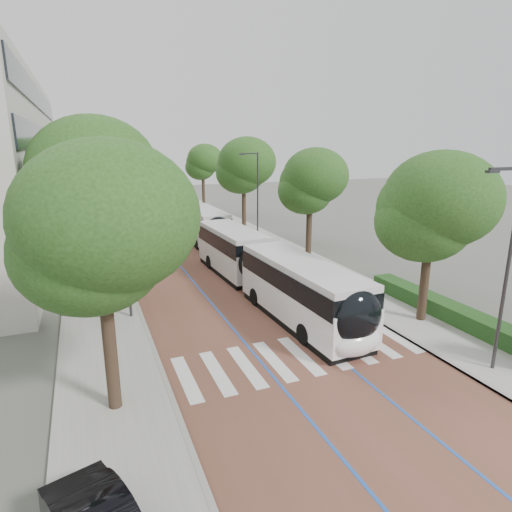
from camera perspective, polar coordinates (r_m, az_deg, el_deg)
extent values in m
plane|color=#51544C|center=(18.19, 6.87, -14.54)|extent=(160.00, 160.00, 0.00)
cube|color=brown|center=(55.08, -13.61, 5.10)|extent=(11.00, 140.00, 0.02)
cube|color=gray|center=(54.51, -21.43, 4.45)|extent=(4.00, 140.00, 0.12)
cube|color=gray|center=(56.63, -6.07, 5.74)|extent=(4.00, 140.00, 0.12)
cube|color=gray|center=(54.56, -19.44, 4.64)|extent=(0.20, 140.00, 0.14)
cube|color=gray|center=(56.15, -7.94, 5.60)|extent=(0.20, 140.00, 0.14)
cube|color=silver|center=(17.51, -9.28, -15.80)|extent=(0.55, 3.60, 0.01)
cube|color=silver|center=(17.77, -5.22, -15.16)|extent=(0.55, 3.60, 0.01)
cube|color=silver|center=(18.11, -1.31, -14.47)|extent=(0.55, 3.60, 0.01)
cube|color=silver|center=(18.54, 2.41, -13.76)|extent=(0.55, 3.60, 0.01)
cube|color=silver|center=(19.03, 5.93, -13.02)|extent=(0.55, 3.60, 0.01)
cube|color=silver|center=(19.59, 9.24, -12.28)|extent=(0.55, 3.60, 0.01)
cube|color=silver|center=(20.22, 12.34, -11.55)|extent=(0.55, 3.60, 0.01)
cube|color=silver|center=(20.90, 15.23, -10.84)|extent=(0.55, 3.60, 0.01)
cube|color=silver|center=(21.63, 17.92, -10.15)|extent=(0.55, 3.60, 0.01)
cube|color=#2251AD|center=(54.88, -15.26, 4.97)|extent=(0.12, 126.00, 0.01)
cube|color=#2251AD|center=(55.33, -11.97, 5.25)|extent=(0.12, 126.00, 0.01)
cube|color=black|center=(42.29, -25.45, 5.36)|extent=(0.12, 38.00, 1.60)
cube|color=black|center=(41.96, -25.93, 9.67)|extent=(0.12, 38.00, 1.60)
cube|color=black|center=(41.88, -26.44, 14.01)|extent=(0.12, 38.00, 1.60)
cube|color=black|center=(42.02, -26.92, 18.08)|extent=(0.12, 38.00, 1.60)
cube|color=#163D15|center=(23.40, 27.04, -7.84)|extent=(1.20, 14.00, 0.80)
cylinder|color=#303033|center=(18.82, 30.47, -1.96)|extent=(0.14, 0.14, 8.00)
cube|color=#303033|center=(17.59, 30.51, 9.99)|extent=(1.70, 0.12, 0.12)
cube|color=#303033|center=(17.05, 29.01, 9.82)|extent=(0.50, 0.20, 0.10)
cylinder|color=#303033|center=(38.97, 0.23, 7.77)|extent=(0.14, 0.14, 8.00)
cube|color=#303033|center=(38.39, -0.91, 13.50)|extent=(1.70, 0.12, 0.12)
cube|color=#303033|center=(38.15, -1.91, 13.36)|extent=(0.50, 0.20, 0.10)
cylinder|color=#303033|center=(22.38, -17.03, 1.85)|extent=(0.14, 0.14, 8.00)
cylinder|color=black|center=(15.34, -18.83, -11.99)|extent=(0.44, 0.44, 4.34)
ellipsoid|color=#214115|center=(14.07, -20.16, 2.55)|extent=(5.60, 5.60, 4.76)
cylinder|color=black|center=(23.67, -20.34, -1.81)|extent=(0.44, 0.44, 4.99)
ellipsoid|color=#214115|center=(22.87, -21.35, 9.14)|extent=(6.19, 6.19, 5.26)
cylinder|color=black|center=(32.44, -20.98, 2.40)|extent=(0.44, 0.44, 4.95)
ellipsoid|color=#214115|center=(31.85, -21.73, 10.32)|extent=(5.12, 5.12, 4.35)
cylinder|color=black|center=(42.33, -21.34, 4.67)|extent=(0.44, 0.44, 4.38)
ellipsoid|color=#214115|center=(41.88, -21.86, 10.03)|extent=(6.24, 6.24, 5.30)
cylinder|color=black|center=(54.21, -21.65, 6.68)|extent=(0.44, 0.44, 4.43)
ellipsoid|color=#214115|center=(53.86, -22.06, 10.92)|extent=(6.09, 6.09, 5.17)
cylinder|color=black|center=(69.09, -21.90, 8.41)|extent=(0.44, 0.44, 4.94)
ellipsoid|color=#214115|center=(68.82, -22.26, 12.12)|extent=(5.28, 5.28, 4.49)
cylinder|color=black|center=(23.21, 21.51, -3.47)|extent=(0.44, 0.44, 4.04)
ellipsoid|color=#214115|center=(22.40, 22.39, 5.50)|extent=(5.48, 5.48, 4.66)
cylinder|color=black|center=(32.56, 7.04, 2.70)|extent=(0.44, 0.44, 4.25)
ellipsoid|color=#214115|center=(31.98, 7.26, 9.49)|extent=(4.80, 4.80, 4.08)
cylinder|color=black|center=(45.08, -1.62, 6.37)|extent=(0.44, 0.44, 4.58)
ellipsoid|color=#214115|center=(44.66, -1.66, 11.66)|extent=(5.96, 5.96, 5.06)
cylinder|color=black|center=(60.22, -7.01, 8.31)|extent=(0.44, 0.44, 4.43)
ellipsoid|color=#214115|center=(59.91, -7.13, 12.14)|extent=(4.81, 4.81, 4.09)
cylinder|color=black|center=(26.04, 0.34, -1.05)|extent=(2.34, 1.00, 2.30)
cube|color=white|center=(21.88, 6.02, -5.67)|extent=(2.90, 9.46, 1.82)
cube|color=black|center=(21.51, 6.10, -2.83)|extent=(2.94, 9.27, 0.97)
cube|color=silver|center=(21.32, 6.15, -1.18)|extent=(2.85, 9.27, 0.31)
cube|color=black|center=(22.28, 5.94, -8.29)|extent=(2.84, 9.08, 0.35)
cube|color=white|center=(30.01, -3.13, 0.06)|extent=(2.83, 7.84, 1.82)
cube|color=black|center=(29.74, -3.16, 2.18)|extent=(2.87, 7.69, 0.97)
cube|color=silver|center=(29.61, -3.18, 3.39)|extent=(2.78, 7.68, 0.31)
cube|color=black|center=(30.30, -3.10, -1.93)|extent=(2.77, 7.53, 0.35)
ellipsoid|color=black|center=(18.14, 13.40, -7.91)|extent=(2.40, 1.20, 2.28)
ellipsoid|color=white|center=(18.56, 13.28, -11.22)|extent=(2.39, 1.10, 1.14)
cylinder|color=black|center=(19.83, 6.48, -10.31)|extent=(0.34, 1.01, 1.00)
cylinder|color=black|center=(21.00, 11.85, -9.07)|extent=(0.34, 1.01, 1.00)
cylinder|color=black|center=(31.36, -6.16, -0.80)|extent=(0.34, 1.01, 1.00)
cylinder|color=black|center=(32.11, -2.33, -0.36)|extent=(0.34, 1.01, 1.00)
cylinder|color=black|center=(24.21, -0.06, -5.46)|extent=(0.34, 1.01, 1.00)
cylinder|color=black|center=(25.17, 4.65, -4.71)|extent=(0.34, 1.01, 1.00)
cube|color=white|center=(40.71, -7.66, 3.87)|extent=(2.74, 12.05, 1.82)
cube|color=black|center=(40.51, -7.71, 5.45)|extent=(2.78, 11.81, 0.97)
cube|color=silver|center=(40.42, -7.74, 6.35)|extent=(2.69, 11.81, 0.31)
cube|color=black|center=(40.93, -7.60, 2.37)|extent=(2.68, 11.57, 0.35)
ellipsoid|color=black|center=(35.07, -5.09, 3.42)|extent=(2.37, 1.15, 2.28)
ellipsoid|color=white|center=(35.26, -5.02, 1.59)|extent=(2.37, 1.05, 1.14)
cylinder|color=black|center=(37.18, -7.78, 1.62)|extent=(0.32, 1.01, 1.00)
cylinder|color=black|center=(37.82, -4.48, 1.94)|extent=(0.32, 1.01, 1.00)
cylinder|color=black|center=(44.21, -10.38, 3.61)|extent=(0.32, 1.01, 1.00)
cylinder|color=black|center=(44.75, -7.56, 3.86)|extent=(0.32, 1.01, 1.00)
cube|color=white|center=(52.83, -10.83, 6.23)|extent=(2.70, 12.04, 1.82)
cube|color=black|center=(52.68, -10.89, 7.45)|extent=(2.73, 11.80, 0.97)
cube|color=silver|center=(52.60, -10.92, 8.15)|extent=(2.64, 11.80, 0.31)
cube|color=black|center=(53.00, -10.77, 5.07)|extent=(2.64, 11.56, 0.35)
ellipsoid|color=black|center=(47.04, -9.55, 6.17)|extent=(2.37, 1.14, 2.28)
ellipsoid|color=white|center=(47.17, -9.48, 4.79)|extent=(2.37, 1.04, 1.14)
cylinder|color=black|center=(49.26, -11.31, 4.70)|extent=(0.32, 1.00, 1.00)
cylinder|color=black|center=(49.68, -8.74, 4.90)|extent=(0.32, 1.00, 1.00)
cylinder|color=black|center=(56.47, -12.64, 5.89)|extent=(0.32, 1.00, 1.00)
cylinder|color=black|center=(56.84, -10.38, 6.06)|extent=(0.32, 1.00, 1.00)
cube|color=white|center=(66.31, -13.21, 7.80)|extent=(2.93, 12.08, 1.82)
cube|color=black|center=(66.19, -13.27, 8.78)|extent=(2.97, 11.84, 0.97)
cube|color=silver|center=(66.13, -13.30, 9.33)|extent=(2.88, 11.84, 0.31)
cube|color=black|center=(66.44, -13.15, 6.87)|extent=(2.87, 11.60, 0.35)
ellipsoid|color=black|center=(60.46, -12.55, 7.90)|extent=(2.39, 1.18, 2.28)
ellipsoid|color=white|center=(60.55, -12.48, 6.83)|extent=(2.38, 1.08, 1.14)
cylinder|color=black|center=(62.73, -13.78, 6.68)|extent=(0.34, 1.01, 1.00)
cylinder|color=black|center=(63.01, -11.73, 6.83)|extent=(0.34, 1.01, 1.00)
cylinder|color=black|center=(70.03, -14.49, 7.44)|extent=(0.34, 1.01, 1.00)
cylinder|color=black|center=(70.28, -12.64, 7.58)|extent=(0.34, 1.01, 1.00)
cube|color=white|center=(79.44, -15.27, 8.76)|extent=(3.20, 12.13, 1.82)
cube|color=black|center=(79.34, -15.33, 9.58)|extent=(3.23, 11.89, 0.97)
cube|color=silver|center=(79.29, -15.36, 10.04)|extent=(3.14, 11.88, 0.31)
cube|color=black|center=(79.55, -15.22, 7.99)|extent=(3.12, 11.64, 0.35)
ellipsoid|color=black|center=(73.65, -14.46, 8.96)|extent=(2.41, 1.24, 2.28)
ellipsoid|color=white|center=(73.72, -14.40, 8.08)|extent=(2.40, 1.14, 1.14)
cylinder|color=black|center=(75.80, -15.57, 7.90)|extent=(0.36, 1.02, 1.00)
cylinder|color=black|center=(76.22, -13.89, 8.04)|extent=(0.36, 1.02, 1.00)
cylinder|color=black|center=(83.06, -16.50, 8.39)|extent=(0.36, 1.02, 1.00)
cylinder|color=black|center=(83.44, -14.95, 8.52)|extent=(0.36, 1.02, 1.00)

